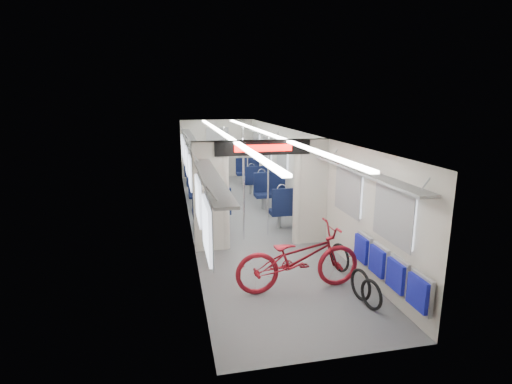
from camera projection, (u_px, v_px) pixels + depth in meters
carriage at (246, 165)px, 10.05m from camera, size 12.00×12.02×2.31m
bicycle at (298, 258)px, 6.61m from camera, size 2.15×0.79×1.12m
flip_bench at (388, 268)px, 6.18m from camera, size 0.12×2.11×0.52m
bike_hoop_a at (371, 296)px, 6.05m from camera, size 0.14×0.48×0.48m
bike_hoop_b at (360, 286)px, 6.34m from camera, size 0.13×0.52×0.52m
bike_hoop_c at (340, 259)px, 7.38m from camera, size 0.17×0.54×0.54m
seat_bay_near_left at (208, 197)px, 10.68m from camera, size 0.94×2.20×1.14m
seat_bay_near_right at (279, 197)px, 10.69m from camera, size 0.94×2.23×1.15m
seat_bay_far_left at (199, 174)px, 13.86m from camera, size 0.93×2.16×1.13m
seat_bay_far_right at (253, 174)px, 14.05m from camera, size 0.89×1.98×1.07m
stanchion_near_left at (244, 190)px, 8.84m from camera, size 0.04×0.04×2.30m
stanchion_near_right at (268, 187)px, 9.14m from camera, size 0.04×0.04×2.30m
stanchion_far_left at (225, 165)px, 12.16m from camera, size 0.04×0.04×2.30m
stanchion_far_right at (243, 166)px, 12.03m from camera, size 0.04×0.04×2.30m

